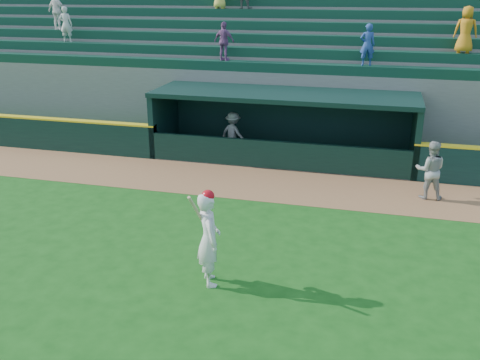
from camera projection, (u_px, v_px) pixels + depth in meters
The scene contains 7 objects.
ground at pixel (223, 253), 12.74m from camera, with size 120.00×120.00×0.00m, color #154C13.
warning_track at pixel (266, 184), 17.19m from camera, with size 40.00×3.00×0.01m, color #8E5E38.
dugout_player_front at pixel (430, 170), 15.78m from camera, with size 0.86×0.67×1.77m, color #9C9C97.
dugout_player_inside at pixel (233, 133), 20.07m from camera, with size 1.03×0.59×1.59m, color #9E9E99.
dugout at pixel (285, 121), 19.55m from camera, with size 9.40×2.80×2.46m.
stands at pixel (304, 74), 23.34m from camera, with size 34.50×6.25×7.13m.
batter_at_plate at pixel (209, 238), 11.14m from camera, with size 0.80×0.92×2.14m.
Camera 1 is at (3.30, -10.89, 5.99)m, focal length 40.00 mm.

